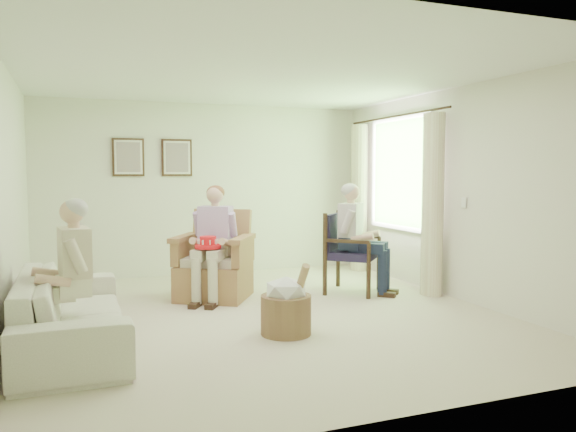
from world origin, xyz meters
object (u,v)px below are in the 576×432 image
at_px(wood_armchair, 350,249).
at_px(hatbox, 286,306).
at_px(wicker_armchair, 213,270).
at_px(sofa, 71,310).
at_px(person_dark, 356,230).
at_px(person_wicker, 216,234).
at_px(person_sofa, 70,265).
at_px(red_hat, 208,244).

distance_m(wood_armchair, hatbox, 2.17).
distance_m(wicker_armchair, wood_armchair, 1.80).
distance_m(sofa, person_dark, 3.61).
height_order(sofa, person_wicker, person_wicker).
distance_m(person_wicker, person_sofa, 2.19).
distance_m(person_dark, hatbox, 2.10).
height_order(person_dark, person_sofa, person_dark).
relative_size(person_wicker, person_sofa, 1.05).
bearing_deg(sofa, person_wicker, -50.67).
relative_size(wood_armchair, hatbox, 1.41).
bearing_deg(person_dark, wicker_armchair, 118.66).
bearing_deg(person_dark, person_wicker, 123.15).
distance_m(wicker_armchair, sofa, 2.22).
bearing_deg(red_hat, hatbox, -74.34).
relative_size(person_dark, hatbox, 1.93).
height_order(wicker_armchair, sofa, wicker_armchair).
height_order(wood_armchair, sofa, wood_armchair).
relative_size(wood_armchair, person_wicker, 0.74).
bearing_deg(red_hat, person_dark, -3.31).
relative_size(sofa, person_wicker, 1.65).
height_order(person_wicker, person_dark, person_dark).
height_order(wicker_armchair, red_hat, wicker_armchair).
bearing_deg(wicker_armchair, wood_armchair, 23.08).
distance_m(wicker_armchair, red_hat, 0.50).
bearing_deg(sofa, hatbox, -99.36).
bearing_deg(wicker_armchair, person_sofa, -104.76).
distance_m(person_sofa, red_hat, 1.98).
height_order(person_sofa, hatbox, person_sofa).
relative_size(red_hat, hatbox, 0.43).
xyz_separation_m(sofa, person_dark, (3.41, 1.07, 0.49)).
distance_m(wood_armchair, person_sofa, 3.67).
height_order(wicker_armchair, person_dark, person_dark).
bearing_deg(wood_armchair, red_hat, 133.79).
height_order(person_dark, hatbox, person_dark).
bearing_deg(hatbox, red_hat, 105.66).
height_order(sofa, person_dark, person_dark).
distance_m(person_wicker, person_dark, 1.79).
height_order(person_wicker, hatbox, person_wicker).
distance_m(person_wicker, hatbox, 1.77).
bearing_deg(person_wicker, hatbox, -49.06).
distance_m(sofa, person_wicker, 2.18).
bearing_deg(wood_armchair, hatbox, 178.58).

